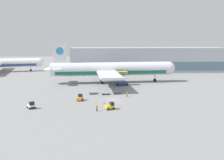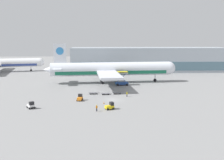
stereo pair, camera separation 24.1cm
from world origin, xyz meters
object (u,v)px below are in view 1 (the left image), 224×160
baggage_tug_far (31,105)px  baggage_dolly_second (106,94)px  traffic_cone_near (104,102)px  baggage_dolly_third (117,93)px  scissor_lift_loader (122,80)px  baggage_tug_mid (110,106)px  ground_crew_near (127,94)px  airplane_main (109,69)px  baggage_dolly_lead (93,93)px  ground_crew_far (97,107)px  baggage_tug_foreground (80,98)px

baggage_tug_far → baggage_dolly_second: 26.53m
traffic_cone_near → baggage_dolly_third: bearing=70.1°
scissor_lift_loader → baggage_tug_mid: bearing=-104.3°
baggage_tug_far → baggage_dolly_second: size_ratio=0.74×
baggage_tug_mid → ground_crew_near: bearing=45.7°
scissor_lift_loader → baggage_dolly_second: bearing=-116.3°
airplane_main → ground_crew_near: size_ratio=34.73×
ground_crew_near → airplane_main: bearing=64.2°
airplane_main → baggage_tug_far: size_ratio=20.74×
scissor_lift_loader → ground_crew_near: (0.23, -21.02, -1.17)m
baggage_tug_mid → traffic_cone_near: (-1.66, 6.21, -0.55)m
baggage_tug_far → baggage_dolly_third: size_ratio=0.74×
baggage_dolly_second → ground_crew_near: size_ratio=2.25×
scissor_lift_loader → baggage_tug_far: scissor_lift_loader is taller
baggage_dolly_lead → baggage_dolly_third: size_ratio=1.00×
baggage_tug_mid → baggage_tug_far: size_ratio=0.99×
baggage_dolly_second → ground_crew_far: bearing=-103.8°
baggage_tug_far → traffic_cone_near: size_ratio=4.16×
scissor_lift_loader → baggage_dolly_third: scissor_lift_loader is taller
ground_crew_near → traffic_cone_near: 11.65m
scissor_lift_loader → baggage_dolly_lead: scissor_lift_loader is taller
baggage_tug_foreground → baggage_tug_far: bearing=131.4°
baggage_tug_foreground → baggage_tug_mid: size_ratio=0.94×
baggage_tug_foreground → baggage_tug_far: size_ratio=0.93×
baggage_tug_foreground → baggage_tug_mid: bearing=-130.6°
ground_crew_near → baggage_tug_mid: bearing=-148.3°
baggage_tug_far → ground_crew_near: baggage_tug_far is taller
baggage_dolly_third → baggage_dolly_second: bearing=-175.6°
scissor_lift_loader → baggage_dolly_third: size_ratio=1.51×
baggage_tug_foreground → baggage_tug_mid: same height
baggage_tug_mid → baggage_dolly_second: size_ratio=0.74×
scissor_lift_loader → traffic_cone_near: (-7.45, -29.75, -1.81)m
baggage_dolly_lead → ground_crew_near: (11.41, -4.31, 0.59)m
ground_crew_far → traffic_cone_near: ground_crew_far is taller
baggage_dolly_third → ground_crew_far: 21.71m
baggage_dolly_third → baggage_dolly_lead: bearing=171.7°
traffic_cone_near → baggage_dolly_second: bearing=87.2°
airplane_main → baggage_dolly_third: 23.86m
baggage_tug_mid → baggage_tug_far: 21.86m
baggage_dolly_third → traffic_cone_near: traffic_cone_near is taller
baggage_tug_foreground → scissor_lift_loader: bearing=-22.5°
baggage_dolly_second → traffic_cone_near: size_ratio=5.60×
airplane_main → baggage_tug_mid: airplane_main is taller
scissor_lift_loader → ground_crew_far: size_ratio=3.23×
baggage_tug_foreground → ground_crew_far: bearing=-147.5°
scissor_lift_loader → baggage_dolly_lead: (-11.18, -16.70, -1.75)m
airplane_main → baggage_tug_far: bearing=-124.5°
baggage_dolly_lead → ground_crew_near: ground_crew_near is taller
baggage_tug_foreground → baggage_dolly_lead: (3.72, 9.07, -0.49)m
baggage_tug_foreground → ground_crew_near: (15.13, 4.76, 0.10)m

